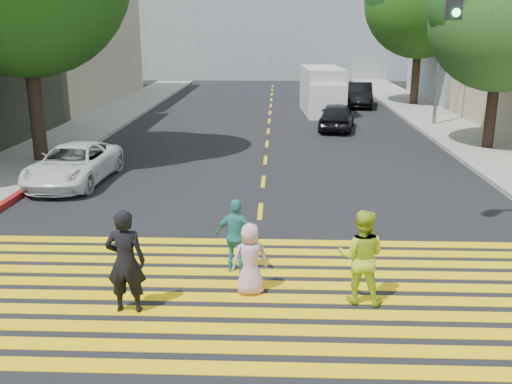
# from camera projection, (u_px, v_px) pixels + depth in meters

# --- Properties ---
(ground) EXTENTS (120.00, 120.00, 0.00)m
(ground) POSITION_uv_depth(u_px,v_px,m) (249.00, 326.00, 9.23)
(ground) COLOR black
(sidewalk_left) EXTENTS (3.00, 40.00, 0.15)m
(sidewalk_left) POSITION_uv_depth(u_px,v_px,m) (112.00, 116.00, 30.63)
(sidewalk_left) COLOR gray
(sidewalk_left) RESTS_ON ground
(sidewalk_right) EXTENTS (3.00, 60.00, 0.15)m
(sidewalk_right) POSITION_uv_depth(u_px,v_px,m) (475.00, 144.00, 23.29)
(sidewalk_right) COLOR gray
(sidewalk_right) RESTS_ON ground
(curb_red) EXTENTS (0.20, 8.00, 0.16)m
(curb_red) POSITION_uv_depth(u_px,v_px,m) (2.00, 205.00, 15.21)
(curb_red) COLOR maroon
(curb_red) RESTS_ON ground
(crosswalk) EXTENTS (13.40, 5.30, 0.01)m
(crosswalk) POSITION_uv_depth(u_px,v_px,m) (252.00, 291.00, 10.45)
(crosswalk) COLOR yellow
(crosswalk) RESTS_ON ground
(lane_line) EXTENTS (0.12, 34.40, 0.01)m
(lane_line) POSITION_uv_depth(u_px,v_px,m) (270.00, 117.00, 30.82)
(lane_line) COLOR yellow
(lane_line) RESTS_ON ground
(building_left_tan) EXTENTS (12.00, 16.00, 10.00)m
(building_left_tan) POSITION_uv_depth(u_px,v_px,m) (14.00, 21.00, 35.29)
(building_left_tan) COLOR tan
(building_left_tan) RESTS_ON ground
(building_right_grey) EXTENTS (10.00, 10.00, 10.00)m
(building_right_grey) POSITION_uv_depth(u_px,v_px,m) (508.00, 21.00, 36.08)
(building_right_grey) COLOR gray
(building_right_grey) RESTS_ON ground
(backdrop_block) EXTENTS (30.00, 8.00, 12.00)m
(backdrop_block) POSITION_uv_depth(u_px,v_px,m) (274.00, 12.00, 53.62)
(backdrop_block) COLOR gray
(backdrop_block) RESTS_ON ground
(tree_right_near) EXTENTS (5.90, 5.39, 7.71)m
(tree_right_near) POSITION_uv_depth(u_px,v_px,m) (504.00, 11.00, 20.93)
(tree_right_near) COLOR black
(tree_right_near) RESTS_ON ground
(pedestrian_man) EXTENTS (0.67, 0.44, 1.82)m
(pedestrian_man) POSITION_uv_depth(u_px,v_px,m) (126.00, 262.00, 9.49)
(pedestrian_man) COLOR black
(pedestrian_man) RESTS_ON ground
(pedestrian_woman) EXTENTS (0.94, 0.80, 1.69)m
(pedestrian_woman) POSITION_uv_depth(u_px,v_px,m) (361.00, 257.00, 9.84)
(pedestrian_woman) COLOR #B2D121
(pedestrian_woman) RESTS_ON ground
(pedestrian_child) EXTENTS (0.73, 0.55, 1.33)m
(pedestrian_child) POSITION_uv_depth(u_px,v_px,m) (250.00, 259.00, 10.20)
(pedestrian_child) COLOR #D19EB7
(pedestrian_child) RESTS_ON ground
(pedestrian_extra) EXTENTS (0.94, 0.59, 1.49)m
(pedestrian_extra) POSITION_uv_depth(u_px,v_px,m) (237.00, 236.00, 11.09)
(pedestrian_extra) COLOR teal
(pedestrian_extra) RESTS_ON ground
(white_sedan) EXTENTS (2.18, 4.38, 1.19)m
(white_sedan) POSITION_uv_depth(u_px,v_px,m) (74.00, 164.00, 17.54)
(white_sedan) COLOR silver
(white_sedan) RESTS_ON ground
(dark_car_near) EXTENTS (2.14, 4.00, 1.29)m
(dark_car_near) POSITION_uv_depth(u_px,v_px,m) (337.00, 116.00, 26.72)
(dark_car_near) COLOR black
(dark_car_near) RESTS_ON ground
(silver_car) EXTENTS (2.32, 4.91, 1.38)m
(silver_car) POSITION_uv_depth(u_px,v_px,m) (318.00, 91.00, 37.02)
(silver_car) COLOR #A4A9B8
(silver_car) RESTS_ON ground
(dark_car_parked) EXTENTS (1.95, 4.45, 1.42)m
(dark_car_parked) POSITION_uv_depth(u_px,v_px,m) (359.00, 95.00, 34.64)
(dark_car_parked) COLOR black
(dark_car_parked) RESTS_ON ground
(white_van) EXTENTS (2.30, 5.43, 2.51)m
(white_van) POSITION_uv_depth(u_px,v_px,m) (323.00, 92.00, 31.65)
(white_van) COLOR silver
(white_van) RESTS_ON ground
(street_lamp) EXTENTS (1.92, 0.45, 8.47)m
(street_lamp) POSITION_uv_depth(u_px,v_px,m) (439.00, 23.00, 26.39)
(street_lamp) COLOR slate
(street_lamp) RESTS_ON ground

